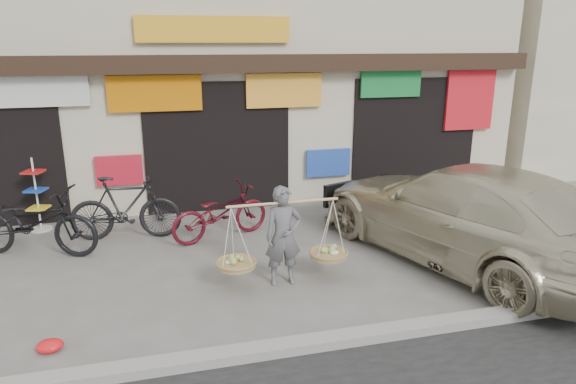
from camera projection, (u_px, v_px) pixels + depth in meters
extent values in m
plane|color=slate|center=(250.00, 278.00, 7.82)|extent=(70.00, 70.00, 0.00)
cube|color=gray|center=(281.00, 348.00, 5.94)|extent=(70.00, 0.25, 0.12)
cube|color=beige|center=(200.00, 40.00, 12.87)|extent=(14.00, 6.00, 7.00)
cube|color=black|center=(216.00, 64.00, 10.07)|extent=(14.00, 0.35, 0.35)
cube|color=black|center=(217.00, 145.00, 10.92)|extent=(3.00, 0.60, 2.70)
cube|color=black|center=(409.00, 136.00, 12.00)|extent=(3.00, 0.60, 2.70)
cube|color=silver|center=(43.00, 90.00, 9.49)|extent=(1.60, 0.08, 0.60)
cube|color=#CE6D07|center=(155.00, 93.00, 10.00)|extent=(1.80, 0.08, 0.70)
cube|color=#F9A52F|center=(284.00, 90.00, 10.63)|extent=(1.60, 0.08, 0.70)
cube|color=#187C36|center=(391.00, 83.00, 11.18)|extent=(1.40, 0.08, 0.60)
cube|color=red|center=(470.00, 99.00, 11.77)|extent=(1.20, 0.08, 1.40)
cube|color=red|center=(119.00, 170.00, 10.23)|extent=(0.90, 0.08, 0.60)
cube|color=#264DB3|center=(328.00, 163.00, 11.32)|extent=(1.00, 0.08, 0.60)
cube|color=#F8AC22|center=(214.00, 29.00, 9.95)|extent=(3.00, 0.08, 0.50)
imported|color=#5E5E62|center=(283.00, 236.00, 7.47)|extent=(0.55, 0.36, 1.49)
cylinder|color=tan|center=(283.00, 203.00, 7.33)|extent=(1.65, 0.05, 0.04)
cylinder|color=#A2814D|center=(236.00, 264.00, 7.40)|extent=(0.56, 0.56, 0.07)
ellipsoid|color=#A5BF66|center=(236.00, 260.00, 7.39)|extent=(0.39, 0.39, 0.10)
cylinder|color=#A2814D|center=(329.00, 254.00, 7.75)|extent=(0.56, 0.56, 0.07)
ellipsoid|color=#A5BF66|center=(329.00, 251.00, 7.73)|extent=(0.39, 0.39, 0.10)
imported|color=black|center=(33.00, 222.00, 8.53)|extent=(2.35, 1.47, 1.17)
imported|color=black|center=(126.00, 208.00, 9.24)|extent=(2.01, 0.76, 1.18)
imported|color=#4F0D18|center=(220.00, 212.00, 9.30)|extent=(1.99, 1.23, 0.99)
imported|color=beige|center=(464.00, 213.00, 8.32)|extent=(3.87, 5.90, 1.59)
cube|color=black|center=(358.00, 190.00, 10.48)|extent=(1.64, 0.64, 0.45)
cube|color=silver|center=(356.00, 194.00, 10.56)|extent=(0.43, 0.16, 0.12)
cylinder|color=silver|center=(42.00, 229.00, 9.83)|extent=(0.39, 0.39, 0.04)
cylinder|color=silver|center=(37.00, 195.00, 9.64)|extent=(0.04, 0.04, 1.42)
cube|color=yellow|center=(38.00, 208.00, 9.71)|extent=(0.42, 0.42, 0.04)
cube|color=#194CB2|center=(36.00, 190.00, 9.61)|extent=(0.42, 0.42, 0.04)
cube|color=red|center=(33.00, 172.00, 9.51)|extent=(0.42, 0.42, 0.04)
ellipsoid|color=red|center=(50.00, 346.00, 5.96)|extent=(0.31, 0.25, 0.14)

